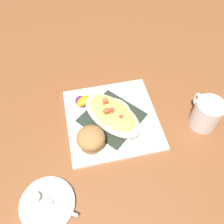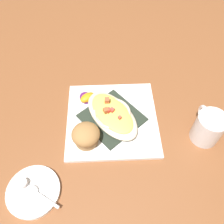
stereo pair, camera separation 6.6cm
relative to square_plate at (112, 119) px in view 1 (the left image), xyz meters
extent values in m
plane|color=brown|center=(0.00, 0.00, -0.01)|extent=(2.60, 2.60, 0.00)
cube|color=white|center=(0.00, 0.00, 0.00)|extent=(0.28, 0.28, 0.01)
cube|color=#252E24|center=(0.00, 0.00, 0.01)|extent=(0.21, 0.21, 0.01)
ellipsoid|color=beige|center=(0.00, 0.00, 0.02)|extent=(0.22, 0.18, 0.02)
torus|color=beige|center=(0.00, 0.00, 0.03)|extent=(0.14, 0.14, 0.01)
ellipsoid|color=#E4D855|center=(0.00, 0.00, 0.03)|extent=(0.18, 0.15, 0.01)
cube|color=#C83B2E|center=(0.00, -0.01, 0.05)|extent=(0.02, 0.02, 0.01)
cube|color=#C7493A|center=(0.03, 0.02, 0.04)|extent=(0.01, 0.01, 0.01)
cube|color=#BC5435|center=(-0.03, -0.01, 0.05)|extent=(0.02, 0.02, 0.01)
cube|color=#4F953B|center=(0.00, 0.00, 0.04)|extent=(0.01, 0.01, 0.01)
cube|color=#AF5230|center=(0.00, -0.02, 0.05)|extent=(0.02, 0.02, 0.01)
cube|color=#D9433B|center=(0.00, 0.00, 0.04)|extent=(0.02, 0.02, 0.01)
cylinder|color=#976C41|center=(0.07, -0.08, 0.02)|extent=(0.06, 0.06, 0.02)
ellipsoid|color=olive|center=(0.07, -0.08, 0.04)|extent=(0.07, 0.07, 0.04)
ellipsoid|color=#4C0F23|center=(0.07, -0.08, 0.05)|extent=(0.03, 0.03, 0.01)
ellipsoid|color=#511C60|center=(-0.08, -0.07, 0.01)|extent=(0.05, 0.05, 0.01)
ellipsoid|color=orange|center=(-0.08, -0.07, 0.02)|extent=(0.05, 0.06, 0.02)
cylinder|color=white|center=(0.08, 0.25, 0.04)|extent=(0.08, 0.08, 0.09)
torus|color=white|center=(0.04, 0.25, 0.04)|extent=(0.05, 0.01, 0.05)
cylinder|color=#4C2D14|center=(0.08, 0.25, 0.03)|extent=(0.06, 0.06, 0.06)
cylinder|color=white|center=(0.19, -0.21, 0.00)|extent=(0.13, 0.13, 0.01)
ellipsoid|color=silver|center=(0.19, -0.21, 0.01)|extent=(0.04, 0.04, 0.01)
cube|color=silver|center=(0.21, -0.17, 0.01)|extent=(0.05, 0.06, 0.00)
cylinder|color=silver|center=(0.17, -0.23, 0.01)|extent=(0.02, 0.02, 0.02)
camera|label=1|loc=(0.37, -0.11, 0.57)|focal=37.84mm
camera|label=2|loc=(0.38, -0.04, 0.57)|focal=37.84mm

